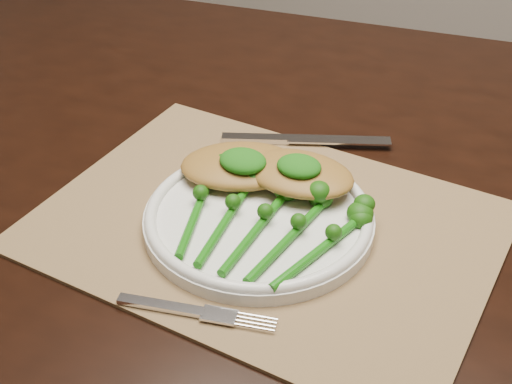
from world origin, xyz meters
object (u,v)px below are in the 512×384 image
at_px(dining_table, 311,383).
at_px(broccolini_bundle, 256,231).
at_px(placemat, 266,226).
at_px(chicken_fillet_left, 241,166).
at_px(dinner_plate, 259,217).

xyz_separation_m(dining_table, broccolini_bundle, (-0.02, -0.15, 0.40)).
relative_size(placemat, chicken_fillet_left, 3.47).
bearing_deg(dining_table, placemat, -106.85).
relative_size(dining_table, dinner_plate, 6.97).
bearing_deg(dining_table, chicken_fillet_left, -144.74).
relative_size(dining_table, broccolini_bundle, 9.00).
xyz_separation_m(chicken_fillet_left, broccolini_bundle, (0.06, -0.09, -0.01)).
relative_size(dinner_plate, broccolini_bundle, 1.29).
xyz_separation_m(placemat, chicken_fillet_left, (-0.05, 0.05, 0.03)).
bearing_deg(broccolini_bundle, dining_table, 84.30).
xyz_separation_m(dining_table, placemat, (-0.03, -0.12, 0.37)).
distance_m(placemat, broccolini_bundle, 0.04).
xyz_separation_m(dinner_plate, broccolini_bundle, (0.01, -0.03, 0.01)).
bearing_deg(dining_table, broccolini_bundle, -103.08).
xyz_separation_m(placemat, broccolini_bundle, (0.00, -0.03, 0.02)).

